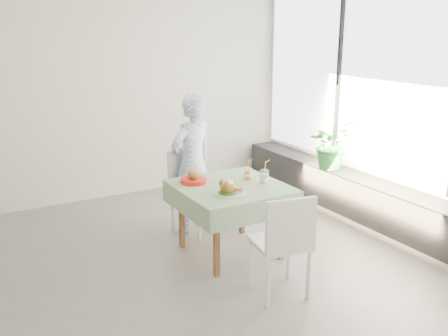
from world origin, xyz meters
TOP-DOWN VIEW (x-y plane):
  - floor at (0.00, 0.00)m, footprint 6.00×6.00m
  - wall_back at (0.00, 2.50)m, footprint 6.00×0.02m
  - wall_front at (0.00, -2.50)m, footprint 6.00×0.02m
  - wall_right at (3.00, 0.00)m, footprint 0.02×5.00m
  - window_pane at (2.97, 0.00)m, footprint 0.01×4.80m
  - window_ledge at (2.80, 0.00)m, footprint 0.40×4.80m
  - cafe_table at (0.86, 0.10)m, footprint 1.05×1.05m
  - chair_far at (0.80, 0.82)m, footprint 0.60×0.60m
  - chair_near at (0.81, -0.83)m, footprint 0.52×0.52m
  - diner at (0.79, 0.85)m, footprint 0.67×0.54m
  - main_dish at (0.70, -0.14)m, footprint 0.32×0.32m
  - juice_cup_orange at (1.12, 0.19)m, footprint 0.09×0.09m
  - juice_cup_lemonade at (1.20, -0.00)m, footprint 0.10×0.10m
  - second_dish at (0.57, 0.36)m, footprint 0.27×0.27m
  - potted_plant at (2.74, 0.73)m, footprint 0.72×0.68m

SIDE VIEW (x-z plane):
  - floor at x=0.00m, z-range 0.00..0.00m
  - window_ledge at x=2.80m, z-range 0.00..0.50m
  - chair_near at x=0.81m, z-range -0.18..0.77m
  - chair_far at x=0.80m, z-range -0.18..0.78m
  - cafe_table at x=0.86m, z-range 0.09..0.83m
  - second_dish at x=0.57m, z-range 0.72..0.84m
  - main_dish at x=0.70m, z-range 0.71..0.88m
  - diner at x=0.79m, z-range 0.00..1.60m
  - juice_cup_orange at x=1.12m, z-range 0.68..0.92m
  - juice_cup_lemonade at x=1.20m, z-range 0.67..0.94m
  - potted_plant at x=2.74m, z-range 0.50..1.14m
  - wall_back at x=0.00m, z-range 0.00..2.80m
  - wall_front at x=0.00m, z-range 0.00..2.80m
  - wall_right at x=3.00m, z-range 0.00..2.80m
  - window_pane at x=2.97m, z-range 0.56..2.74m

